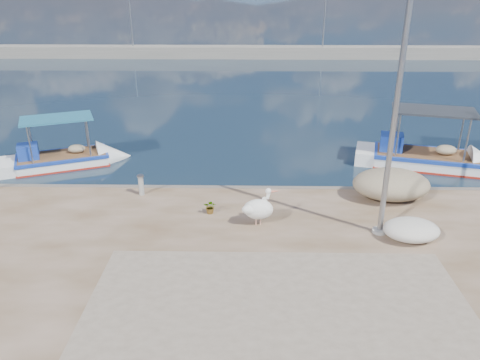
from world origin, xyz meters
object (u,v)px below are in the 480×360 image
object	(u,v)px
boat_right	(424,161)
lamp_post	(393,127)
bollard_near	(141,184)
boat_left	(62,161)
pelican	(259,208)

from	to	relation	value
boat_right	lamp_post	xyz separation A→B (m)	(-3.76, -6.89, 3.57)
boat_right	bollard_near	size ratio (longest dim) A/B	8.68
boat_right	boat_left	bearing A→B (deg)	-164.12
boat_right	bollard_near	xyz separation A→B (m)	(-11.53, -4.33, 0.67)
bollard_near	pelican	bearing A→B (deg)	-27.55
boat_left	boat_right	bearing A→B (deg)	-21.61
lamp_post	bollard_near	world-z (taller)	lamp_post
boat_left	bollard_near	xyz separation A→B (m)	(4.43, -4.04, 0.70)
pelican	boat_right	bearing A→B (deg)	17.71
pelican	lamp_post	size ratio (longest dim) A/B	0.18
boat_right	lamp_post	world-z (taller)	lamp_post
boat_left	pelican	xyz separation A→B (m)	(8.56, -6.19, 0.86)
lamp_post	boat_right	bearing A→B (deg)	61.38
boat_right	lamp_post	bearing A→B (deg)	-103.81
boat_right	lamp_post	size ratio (longest dim) A/B	0.92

